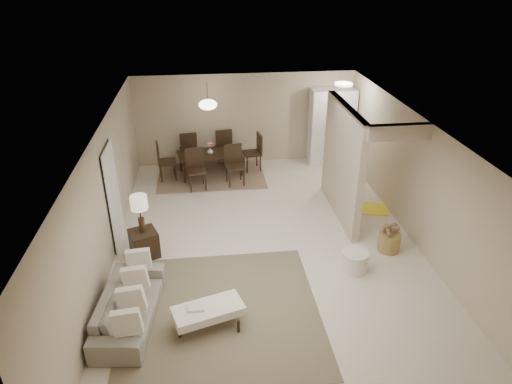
{
  "coord_description": "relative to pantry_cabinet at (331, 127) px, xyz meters",
  "views": [
    {
      "loc": [
        -1.12,
        -7.54,
        5.15
      ],
      "look_at": [
        -0.18,
        0.46,
        1.05
      ],
      "focal_mm": 32.0,
      "sensor_mm": 36.0,
      "label": 1
    }
  ],
  "objects": [
    {
      "name": "doorway",
      "position": [
        -5.32,
        -3.55,
        -0.03
      ],
      "size": [
        0.04,
        0.9,
        2.04
      ],
      "primitive_type": "cube",
      "color": "black",
      "rests_on": "floor"
    },
    {
      "name": "left_wall",
      "position": [
        -5.35,
        -4.15,
        0.2
      ],
      "size": [
        0.0,
        9.0,
        9.0
      ],
      "primitive_type": "plane",
      "rotation": [
        1.57,
        0.0,
        1.57
      ],
      "color": "#BFAB90",
      "rests_on": "floor"
    },
    {
      "name": "dining_table",
      "position": [
        -3.36,
        -0.45,
        -0.75
      ],
      "size": [
        1.81,
        1.18,
        0.59
      ],
      "primitive_type": "imported",
      "rotation": [
        0.0,
        0.0,
        0.15
      ],
      "color": "black",
      "rests_on": "dining_rug"
    },
    {
      "name": "table_lamp",
      "position": [
        -4.75,
        -4.09,
        0.05
      ],
      "size": [
        0.32,
        0.32,
        0.76
      ],
      "color": "#47321E",
      "rests_on": "side_table"
    },
    {
      "name": "living_rug",
      "position": [
        -3.37,
        -5.9,
        -1.04
      ],
      "size": [
        3.2,
        3.2,
        0.01
      ],
      "primitive_type": "cube",
      "color": "brown",
      "rests_on": "floor"
    },
    {
      "name": "right_wall",
      "position": [
        0.65,
        -4.15,
        0.2
      ],
      "size": [
        0.0,
        9.0,
        9.0
      ],
      "primitive_type": "plane",
      "rotation": [
        1.57,
        0.0,
        -1.57
      ],
      "color": "#BFAB90",
      "rests_on": "floor"
    },
    {
      "name": "dining_rug",
      "position": [
        -3.36,
        -0.45,
        -1.04
      ],
      "size": [
        2.8,
        2.1,
        0.01
      ],
      "primitive_type": "cube",
      "color": "#816950",
      "rests_on": "floor"
    },
    {
      "name": "flush_light",
      "position": [
        -0.05,
        -0.95,
        1.41
      ],
      "size": [
        0.44,
        0.44,
        0.05
      ],
      "primitive_type": "cylinder",
      "color": "white",
      "rests_on": "ceiling"
    },
    {
      "name": "pantry_cabinet",
      "position": [
        0.0,
        0.0,
        0.0
      ],
      "size": [
        1.2,
        0.55,
        2.1
      ],
      "primitive_type": "cube",
      "color": "white",
      "rests_on": "floor"
    },
    {
      "name": "dining_chairs",
      "position": [
        -3.36,
        -0.45,
        -0.54
      ],
      "size": [
        2.78,
        2.17,
        1.02
      ],
      "color": "black",
      "rests_on": "dining_rug"
    },
    {
      "name": "wicker_basket",
      "position": [
        0.03,
        -4.49,
        -0.87
      ],
      "size": [
        0.57,
        0.57,
        0.37
      ],
      "primitive_type": "cylinder",
      "rotation": [
        0.0,
        0.0,
        -0.42
      ],
      "color": "olive",
      "rests_on": "floor"
    },
    {
      "name": "side_table",
      "position": [
        -4.75,
        -4.09,
        -0.78
      ],
      "size": [
        0.63,
        0.63,
        0.54
      ],
      "primitive_type": "cube",
      "rotation": [
        0.0,
        0.0,
        0.38
      ],
      "color": "black",
      "rests_on": "floor"
    },
    {
      "name": "floor",
      "position": [
        -2.35,
        -4.15,
        -1.05
      ],
      "size": [
        9.0,
        9.0,
        0.0
      ],
      "primitive_type": "plane",
      "color": "beige",
      "rests_on": "ground"
    },
    {
      "name": "ceiling",
      "position": [
        -2.35,
        -4.15,
        1.45
      ],
      "size": [
        9.0,
        9.0,
        0.0
      ],
      "primitive_type": "plane",
      "rotation": [
        3.14,
        0.0,
        0.0
      ],
      "color": "white",
      "rests_on": "back_wall"
    },
    {
      "name": "round_pouf",
      "position": [
        -0.85,
        -5.04,
        -0.86
      ],
      "size": [
        0.5,
        0.5,
        0.39
      ],
      "primitive_type": "cylinder",
      "color": "silver",
      "rests_on": "floor"
    },
    {
      "name": "pendant_light",
      "position": [
        -3.36,
        -0.45,
        0.87
      ],
      "size": [
        0.46,
        0.46,
        0.71
      ],
      "color": "#47321E",
      "rests_on": "ceiling"
    },
    {
      "name": "yellow_mat",
      "position": [
        0.14,
        -2.78,
        -1.04
      ],
      "size": [
        1.12,
        0.84,
        0.01
      ],
      "primitive_type": "cube",
      "rotation": [
        0.0,
        0.0,
        -0.25
      ],
      "color": "yellow",
      "rests_on": "floor"
    },
    {
      "name": "vase",
      "position": [
        -3.36,
        -0.45,
        -0.38
      ],
      "size": [
        0.19,
        0.19,
        0.16
      ],
      "primitive_type": "imported",
      "rotation": [
        0.0,
        0.0,
        0.31
      ],
      "color": "white",
      "rests_on": "dining_table"
    },
    {
      "name": "sofa",
      "position": [
        -4.8,
        -5.9,
        -0.76
      ],
      "size": [
        2.06,
        1.01,
        0.58
      ],
      "primitive_type": "imported",
      "rotation": [
        0.0,
        0.0,
        1.45
      ],
      "color": "gray",
      "rests_on": "floor"
    },
    {
      "name": "back_wall",
      "position": [
        -2.35,
        0.35,
        0.2
      ],
      "size": [
        6.0,
        0.0,
        6.0
      ],
      "primitive_type": "plane",
      "rotation": [
        1.57,
        0.0,
        0.0
      ],
      "color": "#BFAB90",
      "rests_on": "floor"
    },
    {
      "name": "ottoman_bench",
      "position": [
        -3.57,
        -6.2,
        -0.74
      ],
      "size": [
        1.18,
        0.79,
        0.39
      ],
      "rotation": [
        0.0,
        0.0,
        0.3
      ],
      "color": "silver",
      "rests_on": "living_rug"
    },
    {
      "name": "partition",
      "position": [
        -0.55,
        -2.9,
        0.2
      ],
      "size": [
        0.15,
        2.5,
        2.5
      ],
      "primitive_type": "cube",
      "color": "#BFAB90",
      "rests_on": "floor"
    }
  ]
}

